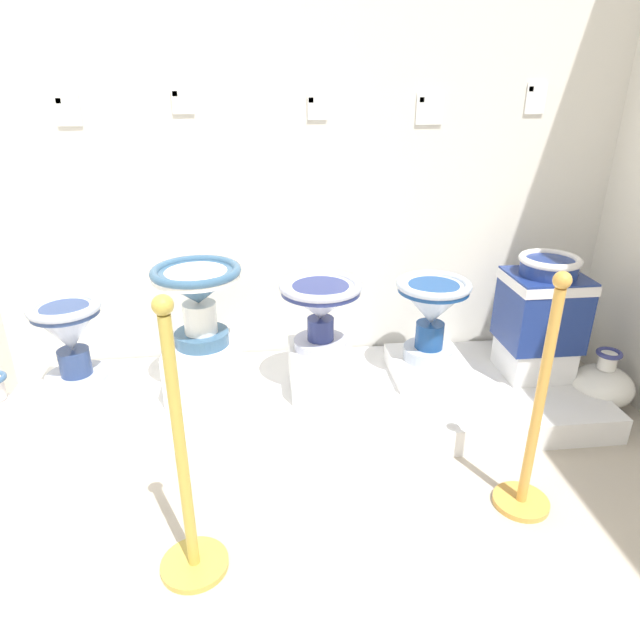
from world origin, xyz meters
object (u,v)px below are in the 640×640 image
at_px(plinth_block_squat_floral, 533,358).
at_px(info_placard_fourth, 430,109).
at_px(antique_toilet_central_ornate, 432,307).
at_px(info_placard_third, 317,107).
at_px(antique_toilet_pale_glazed, 198,291).
at_px(plinth_block_central_ornate, 427,366).
at_px(antique_toilet_squat_floral, 543,300).
at_px(decorative_vase_spare, 3,422).
at_px(antique_toilet_rightmost, 321,303).
at_px(plinth_block_pale_glazed, 205,367).
at_px(antique_toilet_tall_cobalt, 69,333).
at_px(decorative_vase_corner, 602,385).
at_px(info_placard_first, 68,110).
at_px(info_placard_second, 182,101).
at_px(info_placard_fifth, 536,98).
at_px(plinth_block_rightmost, 321,368).
at_px(stanchion_post_near_left, 186,494).
at_px(stanchion_post_near_right, 533,437).
at_px(plinth_block_tall_cobalt, 82,397).

distance_m(plinth_block_squat_floral, info_placard_fourth, 1.41).
relative_size(antique_toilet_central_ornate, info_placard_third, 3.82).
xyz_separation_m(antique_toilet_pale_glazed, plinth_block_central_ornate, (1.16, 0.04, -0.50)).
bearing_deg(antique_toilet_squat_floral, decorative_vase_spare, -175.26).
relative_size(antique_toilet_pale_glazed, info_placard_fourth, 2.85).
relative_size(antique_toilet_rightmost, antique_toilet_squat_floral, 0.83).
bearing_deg(antique_toilet_rightmost, plinth_block_pale_glazed, 174.92).
xyz_separation_m(antique_toilet_rightmost, antique_toilet_central_ornate, (0.58, 0.09, -0.09)).
height_order(antique_toilet_rightmost, plinth_block_central_ornate, antique_toilet_rightmost).
distance_m(antique_toilet_tall_cobalt, antique_toilet_rightmost, 1.16).
xyz_separation_m(antique_toilet_tall_cobalt, decorative_vase_corner, (2.61, -0.06, -0.41)).
bearing_deg(info_placard_first, antique_toilet_squat_floral, -10.29).
bearing_deg(antique_toilet_squat_floral, info_placard_second, 166.70).
height_order(plinth_block_squat_floral, info_placard_fifth, info_placard_fifth).
bearing_deg(antique_toilet_tall_cobalt, plinth_block_pale_glazed, 11.57).
distance_m(plinth_block_rightmost, info_placard_fourth, 1.42).
distance_m(plinth_block_rightmost, info_placard_third, 1.30).
relative_size(antique_toilet_tall_cobalt, plinth_block_rightmost, 1.30).
xyz_separation_m(stanchion_post_near_left, stanchion_post_near_right, (1.30, 0.17, 0.00)).
bearing_deg(info_placard_second, antique_toilet_pale_glazed, -85.06).
height_order(plinth_block_central_ornate, info_placard_third, info_placard_third).
bearing_deg(info_placard_first, antique_toilet_tall_cobalt, -90.23).
relative_size(plinth_block_rightmost, decorative_vase_corner, 0.93).
relative_size(antique_toilet_rightmost, plinth_block_squat_floral, 1.20).
bearing_deg(stanchion_post_near_right, antique_toilet_tall_cobalt, 159.47).
xyz_separation_m(antique_toilet_rightmost, decorative_vase_spare, (-1.48, -0.17, -0.45)).
bearing_deg(plinth_block_tall_cobalt, antique_toilet_central_ornate, 5.10).
bearing_deg(stanchion_post_near_right, antique_toilet_central_ornate, 100.17).
bearing_deg(antique_toilet_central_ornate, info_placard_second, 162.60).
bearing_deg(antique_toilet_tall_cobalt, antique_toilet_pale_glazed, 11.57).
relative_size(info_placard_fourth, decorative_vase_corner, 0.44).
xyz_separation_m(plinth_block_central_ornate, plinth_block_squat_floral, (0.57, -0.04, 0.04)).
xyz_separation_m(antique_toilet_pale_glazed, antique_toilet_rightmost, (0.58, -0.05, -0.07)).
xyz_separation_m(plinth_block_pale_glazed, antique_toilet_squat_floral, (1.73, -0.01, 0.29)).
relative_size(info_placard_first, stanchion_post_near_right, 0.14).
bearing_deg(decorative_vase_corner, info_placard_third, 157.39).
xyz_separation_m(antique_toilet_tall_cobalt, antique_toilet_squat_floral, (2.31, 0.11, 0.01)).
bearing_deg(plinth_block_tall_cobalt, info_placard_fifth, 12.90).
bearing_deg(plinth_block_rightmost, info_placard_first, 158.02).
bearing_deg(decorative_vase_spare, plinth_block_pale_glazed, 13.97).
bearing_deg(plinth_block_rightmost, info_placard_fifth, 21.76).
distance_m(info_placard_second, stanchion_post_near_right, 2.17).
height_order(decorative_vase_corner, stanchion_post_near_left, stanchion_post_near_left).
bearing_deg(info_placard_fourth, plinth_block_rightmost, -142.63).
relative_size(antique_toilet_central_ornate, plinth_block_squat_floral, 1.32).
bearing_deg(antique_toilet_tall_cobalt, info_placard_first, 89.77).
relative_size(antique_toilet_pale_glazed, stanchion_post_near_left, 0.40).
bearing_deg(plinth_block_rightmost, decorative_vase_corner, -5.05).
height_order(antique_toilet_squat_floral, info_placard_fifth, info_placard_fifth).
height_order(plinth_block_pale_glazed, info_placard_fifth, info_placard_fifth).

